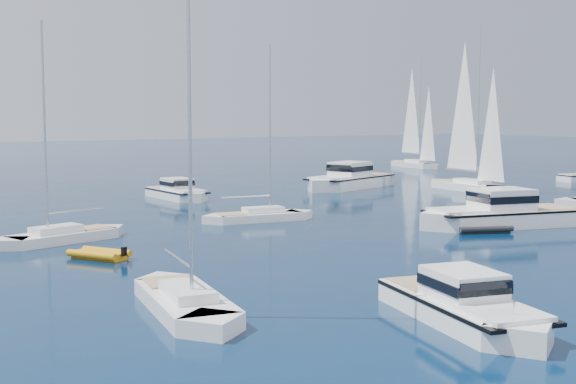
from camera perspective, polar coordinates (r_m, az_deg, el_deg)
name	(u,v)px	position (r m, az deg, el deg)	size (l,w,h in m)	color
motor_cruiser_near	(465,323)	(28.28, 13.13, -9.54)	(2.83, 9.26, 2.43)	white
motor_cruiser_centre	(498,227)	(52.73, 15.44, -2.50)	(3.77, 12.32, 3.23)	white
motor_cruiser_distant	(348,188)	(77.69, 4.53, 0.28)	(4.00, 13.07, 3.43)	white
motor_cruiser_horizon	(178,199)	(68.27, -8.22, -0.51)	(2.75, 8.99, 2.36)	silver
sailboat_fore	(185,311)	(29.53, -7.69, -8.79)	(2.51, 9.64, 14.17)	white
sailboat_mid_l	(62,242)	(46.61, -16.54, -3.60)	(2.33, 8.96, 13.18)	silver
sailboat_centre	(259,221)	(53.54, -2.20, -2.18)	(2.26, 8.69, 12.78)	white
sailboat_sails_r	(468,190)	(77.46, 13.35, 0.13)	(2.94, 11.33, 16.65)	white
sailboat_sails_far	(415,167)	(110.53, 9.44, 1.85)	(2.84, 10.91, 16.04)	silver
tender_yellow	(99,259)	(40.75, -13.93, -4.86)	(1.83, 3.27, 0.95)	orange
tender_grey_near	(482,232)	(49.96, 14.32, -2.93)	(2.01, 3.68, 0.95)	black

